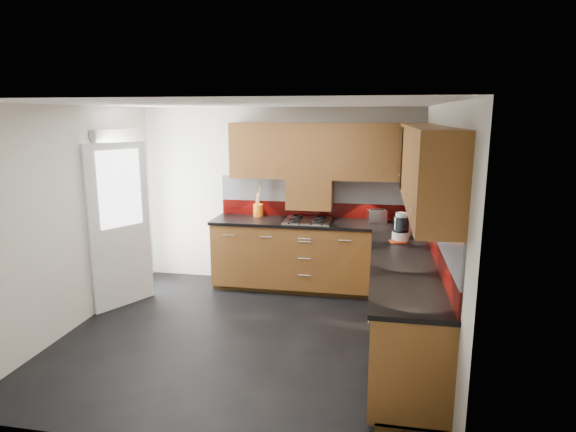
% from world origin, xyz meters
% --- Properties ---
extents(room, '(4.00, 3.80, 2.64)m').
position_xyz_m(room, '(0.00, 0.00, 1.50)').
color(room, black).
extents(base_cabinets, '(2.70, 3.20, 0.95)m').
position_xyz_m(base_cabinets, '(1.07, 0.72, 0.44)').
color(base_cabinets, brown).
rests_on(base_cabinets, room).
extents(countertop, '(2.72, 3.22, 0.04)m').
position_xyz_m(countertop, '(1.05, 0.70, 0.92)').
color(countertop, black).
rests_on(countertop, base_cabinets).
extents(backsplash, '(2.70, 3.20, 0.54)m').
position_xyz_m(backsplash, '(1.28, 0.93, 1.21)').
color(backsplash, '#680B09').
rests_on(backsplash, countertop).
extents(upper_cabinets, '(2.50, 3.20, 0.72)m').
position_xyz_m(upper_cabinets, '(1.23, 0.78, 1.84)').
color(upper_cabinets, brown).
rests_on(upper_cabinets, room).
extents(extractor_hood, '(0.60, 0.33, 0.40)m').
position_xyz_m(extractor_hood, '(0.45, 1.64, 1.28)').
color(extractor_hood, brown).
rests_on(extractor_hood, room).
extents(glass_cabinet, '(0.32, 0.80, 0.66)m').
position_xyz_m(glass_cabinet, '(1.71, 1.07, 1.87)').
color(glass_cabinet, black).
rests_on(glass_cabinet, room).
extents(back_door, '(0.42, 1.19, 2.04)m').
position_xyz_m(back_door, '(-1.78, 0.75, 1.03)').
color(back_door, white).
rests_on(back_door, room).
extents(gas_hob, '(0.60, 0.53, 0.05)m').
position_xyz_m(gas_hob, '(0.45, 1.47, 0.96)').
color(gas_hob, silver).
rests_on(gas_hob, countertop).
extents(utensil_pot, '(0.13, 0.13, 0.48)m').
position_xyz_m(utensil_pot, '(-0.26, 1.67, 1.04)').
color(utensil_pot, '#CB6013').
rests_on(utensil_pot, countertop).
extents(toaster, '(0.26, 0.20, 0.17)m').
position_xyz_m(toaster, '(1.33, 1.58, 1.02)').
color(toaster, silver).
rests_on(toaster, countertop).
extents(food_processor, '(0.19, 0.19, 0.31)m').
position_xyz_m(food_processor, '(1.59, 0.69, 1.08)').
color(food_processor, white).
rests_on(food_processor, countertop).
extents(paper_towel, '(0.14, 0.14, 0.24)m').
position_xyz_m(paper_towel, '(1.65, 0.87, 1.06)').
color(paper_towel, white).
rests_on(paper_towel, countertop).
extents(orange_cloth, '(0.19, 0.17, 0.02)m').
position_xyz_m(orange_cloth, '(1.56, 0.61, 0.95)').
color(orange_cloth, red).
rests_on(orange_cloth, countertop).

